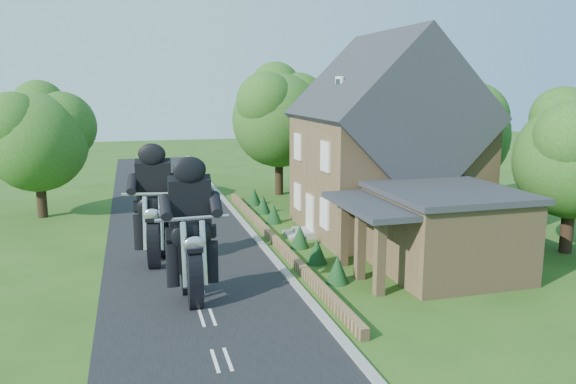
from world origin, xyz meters
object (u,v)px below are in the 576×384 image
object	(u,v)px
garden_wall	(274,239)
annex	(442,229)
motorcycle_lead	(192,281)
house	(385,148)
motorcycle_follow	(157,247)

from	to	relation	value
garden_wall	annex	bearing A→B (deg)	-46.16
annex	motorcycle_lead	distance (m)	10.23
garden_wall	motorcycle_lead	xyz separation A→B (m)	(-4.59, -6.48, 0.57)
house	motorcycle_follow	size ratio (longest dim) A/B	6.15
garden_wall	motorcycle_follow	bearing A→B (deg)	-162.54
annex	motorcycle_lead	xyz separation A→B (m)	(-10.16, -0.68, -0.99)
house	motorcycle_follow	world-z (taller)	house
garden_wall	house	bearing A→B (deg)	9.17
garden_wall	motorcycle_lead	distance (m)	7.96
annex	motorcycle_follow	xyz separation A→B (m)	(-11.15, 4.04, -0.99)
annex	garden_wall	bearing A→B (deg)	133.84
motorcycle_lead	house	bearing A→B (deg)	-147.45
annex	house	bearing A→B (deg)	84.76
annex	motorcycle_lead	size ratio (longest dim) A/B	4.24
house	motorcycle_lead	xyz separation A→B (m)	(-10.78, -7.48, -3.57)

